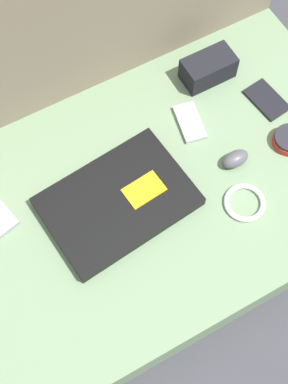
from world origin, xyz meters
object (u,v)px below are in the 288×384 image
phone_silver (267,100)px  phone_small (190,122)px  camera_pouch (208,68)px  computer_mouse (235,159)px  laptop (118,201)px

phone_silver → phone_small: 0.21m
phone_small → camera_pouch: (0.11, 0.10, 0.03)m
computer_mouse → phone_small: (-0.04, 0.15, -0.01)m
phone_silver → camera_pouch: size_ratio=0.89×
laptop → phone_silver: bearing=3.1°
laptop → computer_mouse: bearing=-13.0°
phone_silver → laptop: bearing=-178.2°
phone_silver → camera_pouch: bearing=117.1°
laptop → camera_pouch: (0.37, 0.21, 0.02)m
laptop → camera_pouch: size_ratio=2.66×
laptop → computer_mouse: (0.30, -0.04, 0.00)m
computer_mouse → laptop: bearing=171.7°
laptop → phone_small: 0.28m
laptop → phone_small: size_ratio=3.03×
laptop → phone_small: bearing=17.0°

